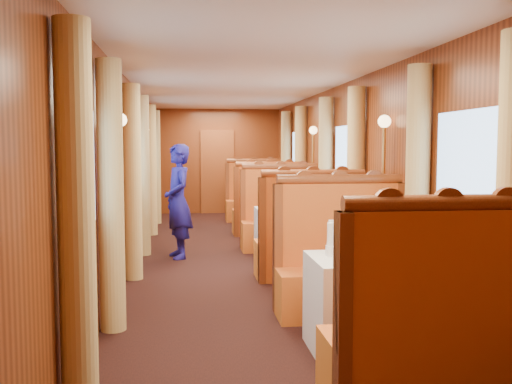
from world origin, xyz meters
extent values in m
cube|color=brown|center=(0.00, 5.97, 1.00)|extent=(0.80, 0.04, 2.00)
cube|color=white|center=(0.75, -3.50, 0.38)|extent=(1.05, 0.72, 0.75)
cube|color=#B73414|center=(0.75, -4.45, 0.23)|extent=(1.30, 0.55, 0.45)
cube|color=#B73414|center=(0.75, -4.67, 0.85)|extent=(1.30, 0.12, 0.80)
cylinder|color=brown|center=(0.75, -4.67, 1.29)|extent=(1.23, 0.10, 0.10)
cube|color=#B73414|center=(0.75, -2.55, 0.23)|extent=(1.30, 0.55, 0.45)
cube|color=#B73414|center=(0.75, -2.33, 0.85)|extent=(1.30, 0.12, 0.80)
cylinder|color=brown|center=(0.75, -2.33, 1.29)|extent=(1.23, 0.10, 0.10)
cube|color=white|center=(0.75, 0.00, 0.38)|extent=(1.05, 0.72, 0.75)
cube|color=#B73414|center=(0.75, -0.95, 0.23)|extent=(1.30, 0.55, 0.45)
cube|color=#B73414|center=(0.75, -1.17, 0.85)|extent=(1.30, 0.12, 0.80)
cylinder|color=brown|center=(0.75, -1.17, 1.29)|extent=(1.23, 0.10, 0.10)
cube|color=#B73414|center=(0.75, 0.95, 0.23)|extent=(1.30, 0.55, 0.45)
cube|color=#B73414|center=(0.75, 1.17, 0.85)|extent=(1.30, 0.12, 0.80)
cylinder|color=brown|center=(0.75, 1.17, 1.29)|extent=(1.23, 0.10, 0.10)
cube|color=white|center=(0.75, 3.50, 0.38)|extent=(1.05, 0.72, 0.75)
cube|color=#B73414|center=(0.75, 2.55, 0.23)|extent=(1.30, 0.55, 0.45)
cube|color=#B73414|center=(0.75, 2.33, 0.85)|extent=(1.30, 0.12, 0.80)
cylinder|color=brown|center=(0.75, 2.33, 1.29)|extent=(1.23, 0.10, 0.10)
cube|color=#B73414|center=(0.75, 4.45, 0.23)|extent=(1.30, 0.55, 0.45)
cube|color=#B73414|center=(0.75, 4.67, 0.85)|extent=(1.30, 0.12, 0.80)
cylinder|color=brown|center=(0.75, 4.67, 1.29)|extent=(1.23, 0.10, 0.10)
cube|color=silver|center=(0.64, -3.56, 0.76)|extent=(0.40, 0.34, 0.01)
cylinder|color=white|center=(1.03, -3.63, 0.76)|extent=(0.23, 0.23, 0.01)
cylinder|color=white|center=(0.39, -3.42, 0.79)|extent=(0.08, 0.08, 0.08)
cylinder|color=white|center=(0.39, -3.42, 0.92)|extent=(0.05, 0.05, 0.18)
cylinder|color=white|center=(0.43, -3.26, 0.79)|extent=(0.08, 0.08, 0.08)
cylinder|color=white|center=(0.43, -3.26, 0.92)|extent=(0.05, 0.05, 0.18)
cylinder|color=silver|center=(0.77, 0.04, 0.82)|extent=(0.06, 0.06, 0.14)
cylinder|color=silver|center=(0.77, 3.53, 0.82)|extent=(0.06, 0.06, 0.14)
cylinder|color=tan|center=(-1.38, -4.28, 1.18)|extent=(0.22, 0.22, 2.35)
cylinder|color=tan|center=(-1.38, -2.72, 1.18)|extent=(0.22, 0.22, 2.35)
cylinder|color=tan|center=(1.38, -2.72, 1.18)|extent=(0.22, 0.22, 2.35)
cylinder|color=tan|center=(-1.38, -0.78, 1.18)|extent=(0.22, 0.22, 2.35)
cylinder|color=tan|center=(-1.38, 0.78, 1.18)|extent=(0.22, 0.22, 2.35)
cylinder|color=tan|center=(1.38, -0.78, 1.18)|extent=(0.22, 0.22, 2.35)
cylinder|color=tan|center=(1.38, 0.78, 1.18)|extent=(0.22, 0.22, 2.35)
cylinder|color=tan|center=(-1.38, 2.72, 1.18)|extent=(0.22, 0.22, 2.35)
cylinder|color=tan|center=(-1.38, 4.28, 1.18)|extent=(0.22, 0.22, 2.35)
cylinder|color=tan|center=(1.38, 2.72, 1.18)|extent=(0.22, 0.22, 2.35)
cylinder|color=tan|center=(1.38, 4.28, 1.18)|extent=(0.22, 0.22, 2.35)
cylinder|color=#BF8C3F|center=(-1.40, -1.75, 0.93)|extent=(0.04, 0.04, 1.85)
sphere|color=#FFD18C|center=(-1.40, -1.75, 1.88)|extent=(0.14, 0.14, 0.14)
cylinder|color=#BF8C3F|center=(1.40, -1.75, 0.93)|extent=(0.04, 0.04, 1.85)
sphere|color=#FFD18C|center=(1.40, -1.75, 1.88)|extent=(0.14, 0.14, 0.14)
cylinder|color=#BF8C3F|center=(-1.40, 1.75, 0.93)|extent=(0.04, 0.04, 1.85)
sphere|color=#FFD18C|center=(-1.40, 1.75, 1.88)|extent=(0.14, 0.14, 0.14)
cylinder|color=#BF8C3F|center=(1.40, 1.75, 0.93)|extent=(0.04, 0.04, 1.85)
sphere|color=#FFD18C|center=(1.40, 1.75, 1.88)|extent=(0.14, 0.14, 0.14)
imported|color=navy|center=(-0.86, 0.49, 0.82)|extent=(0.54, 0.68, 1.64)
cube|color=beige|center=(0.75, 0.77, 0.75)|extent=(0.40, 0.24, 0.55)
sphere|color=tan|center=(0.75, 0.77, 1.11)|extent=(0.20, 0.20, 0.20)
cube|color=beige|center=(0.75, 0.60, 0.52)|extent=(0.36, 0.30, 0.14)
camera|label=1|loc=(-0.73, -7.73, 1.61)|focal=40.00mm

